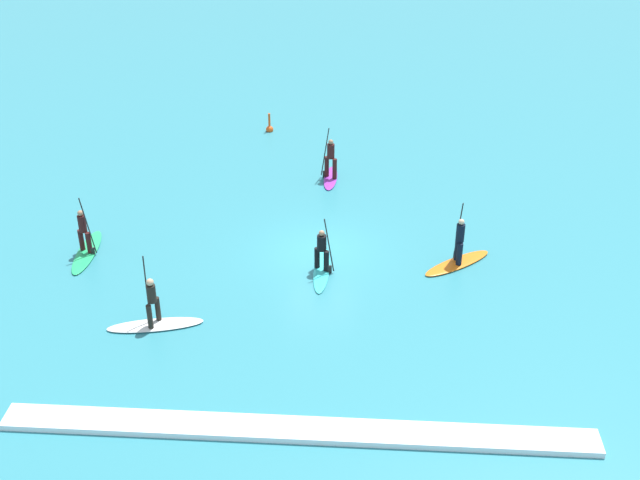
# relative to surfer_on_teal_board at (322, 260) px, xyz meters

# --- Properties ---
(ground_plane) EXTENTS (120.00, 120.00, 0.00)m
(ground_plane) POSITION_rel_surfer_on_teal_board_xyz_m (-0.15, 1.32, -0.44)
(ground_plane) COLOR teal
(ground_plane) RESTS_ON ground
(surfer_on_teal_board) EXTENTS (0.74, 3.13, 2.19)m
(surfer_on_teal_board) POSITION_rel_surfer_on_teal_board_xyz_m (0.00, 0.00, 0.00)
(surfer_on_teal_board) COLOR #33C6CC
(surfer_on_teal_board) RESTS_ON ground_plane
(surfer_on_purple_board) EXTENTS (0.76, 2.48, 2.34)m
(surfer_on_purple_board) POSITION_rel_surfer_on_teal_board_xyz_m (-0.10, 7.68, 0.11)
(surfer_on_purple_board) COLOR purple
(surfer_on_purple_board) RESTS_ON ground_plane
(surfer_on_green_board) EXTENTS (0.88, 3.24, 2.36)m
(surfer_on_green_board) POSITION_rel_surfer_on_teal_board_xyz_m (-8.75, 0.66, -0.07)
(surfer_on_green_board) COLOR #23B266
(surfer_on_green_board) RESTS_ON ground_plane
(surfer_on_white_board) EXTENTS (3.13, 1.36, 2.40)m
(surfer_on_white_board) POSITION_rel_surfer_on_teal_board_xyz_m (-5.10, -3.70, -0.07)
(surfer_on_white_board) COLOR white
(surfer_on_white_board) RESTS_ON ground_plane
(surfer_on_orange_board) EXTENTS (2.79, 2.42, 2.37)m
(surfer_on_orange_board) POSITION_rel_surfer_on_teal_board_xyz_m (4.86, 0.75, -0.03)
(surfer_on_orange_board) COLOR orange
(surfer_on_orange_board) RESTS_ON ground_plane
(marker_buoy) EXTENTS (0.37, 0.37, 1.03)m
(marker_buoy) POSITION_rel_surfer_on_teal_board_xyz_m (-3.45, 13.13, -0.28)
(marker_buoy) COLOR #E55119
(marker_buoy) RESTS_ON ground_plane
(wave_crest) EXTENTS (15.88, 0.90, 0.18)m
(wave_crest) POSITION_rel_surfer_on_teal_board_xyz_m (-0.15, -8.18, -0.35)
(wave_crest) COLOR white
(wave_crest) RESTS_ON ground_plane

